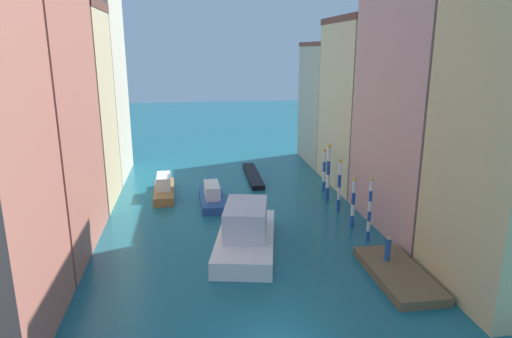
{
  "coord_description": "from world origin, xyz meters",
  "views": [
    {
      "loc": [
        -3.57,
        -17.55,
        13.48
      ],
      "look_at": [
        3.05,
        26.57,
        1.5
      ],
      "focal_mm": 31.5,
      "sensor_mm": 36.0,
      "label": 1
    }
  ],
  "objects_px": {
    "waterfront_dock": "(398,274)",
    "gondola_black": "(253,176)",
    "motorboat_1": "(164,188)",
    "mooring_pole_1": "(353,202)",
    "mooring_pole_4": "(324,170)",
    "person_on_dock": "(388,249)",
    "motorboat_0": "(212,197)",
    "vaporetto_white": "(246,232)",
    "mooring_pole_2": "(339,185)",
    "mooring_pole_3": "(328,172)",
    "mooring_pole_0": "(370,209)"
  },
  "relations": [
    {
      "from": "waterfront_dock",
      "to": "gondola_black",
      "type": "height_order",
      "value": "waterfront_dock"
    },
    {
      "from": "motorboat_1",
      "to": "mooring_pole_1",
      "type": "bearing_deg",
      "value": -34.14
    },
    {
      "from": "mooring_pole_4",
      "to": "motorboat_1",
      "type": "bearing_deg",
      "value": 176.15
    },
    {
      "from": "waterfront_dock",
      "to": "person_on_dock",
      "type": "xyz_separation_m",
      "value": [
        -0.12,
        1.33,
        1.02
      ]
    },
    {
      "from": "gondola_black",
      "to": "person_on_dock",
      "type": "bearing_deg",
      "value": -75.82
    },
    {
      "from": "motorboat_0",
      "to": "gondola_black",
      "type": "bearing_deg",
      "value": 58.16
    },
    {
      "from": "vaporetto_white",
      "to": "mooring_pole_1",
      "type": "bearing_deg",
      "value": 17.21
    },
    {
      "from": "person_on_dock",
      "to": "motorboat_0",
      "type": "relative_size",
      "value": 0.26
    },
    {
      "from": "mooring_pole_4",
      "to": "motorboat_0",
      "type": "distance_m",
      "value": 11.23
    },
    {
      "from": "waterfront_dock",
      "to": "person_on_dock",
      "type": "bearing_deg",
      "value": 95.15
    },
    {
      "from": "mooring_pole_1",
      "to": "motorboat_1",
      "type": "xyz_separation_m",
      "value": [
        -14.88,
        10.09,
        -1.33
      ]
    },
    {
      "from": "mooring_pole_1",
      "to": "mooring_pole_2",
      "type": "xyz_separation_m",
      "value": [
        0.03,
        3.44,
        0.31
      ]
    },
    {
      "from": "mooring_pole_2",
      "to": "gondola_black",
      "type": "xyz_separation_m",
      "value": [
        -5.74,
        11.33,
        -2.11
      ]
    },
    {
      "from": "waterfront_dock",
      "to": "motorboat_1",
      "type": "bearing_deg",
      "value": 128.89
    },
    {
      "from": "vaporetto_white",
      "to": "gondola_black",
      "type": "relative_size",
      "value": 1.08
    },
    {
      "from": "motorboat_0",
      "to": "mooring_pole_3",
      "type": "bearing_deg",
      "value": -3.64
    },
    {
      "from": "person_on_dock",
      "to": "mooring_pole_0",
      "type": "xyz_separation_m",
      "value": [
        0.43,
        4.17,
        1.15
      ]
    },
    {
      "from": "person_on_dock",
      "to": "motorboat_1",
      "type": "distance_m",
      "value": 22.43
    },
    {
      "from": "mooring_pole_2",
      "to": "mooring_pole_4",
      "type": "height_order",
      "value": "mooring_pole_2"
    },
    {
      "from": "mooring_pole_4",
      "to": "gondola_black",
      "type": "relative_size",
      "value": 0.47
    },
    {
      "from": "person_on_dock",
      "to": "mooring_pole_0",
      "type": "height_order",
      "value": "mooring_pole_0"
    },
    {
      "from": "motorboat_0",
      "to": "motorboat_1",
      "type": "xyz_separation_m",
      "value": [
        -4.37,
        3.05,
        0.06
      ]
    },
    {
      "from": "person_on_dock",
      "to": "vaporetto_white",
      "type": "height_order",
      "value": "vaporetto_white"
    },
    {
      "from": "mooring_pole_2",
      "to": "person_on_dock",
      "type": "bearing_deg",
      "value": -91.48
    },
    {
      "from": "mooring_pole_0",
      "to": "vaporetto_white",
      "type": "relative_size",
      "value": 0.48
    },
    {
      "from": "person_on_dock",
      "to": "mooring_pole_4",
      "type": "height_order",
      "value": "mooring_pole_4"
    },
    {
      "from": "mooring_pole_3",
      "to": "gondola_black",
      "type": "bearing_deg",
      "value": 124.03
    },
    {
      "from": "mooring_pole_2",
      "to": "motorboat_1",
      "type": "relative_size",
      "value": 0.68
    },
    {
      "from": "mooring_pole_0",
      "to": "mooring_pole_3",
      "type": "xyz_separation_m",
      "value": [
        -0.23,
        9.09,
        0.25
      ]
    },
    {
      "from": "waterfront_dock",
      "to": "mooring_pole_2",
      "type": "height_order",
      "value": "mooring_pole_2"
    },
    {
      "from": "mooring_pole_4",
      "to": "vaporetto_white",
      "type": "bearing_deg",
      "value": -127.84
    },
    {
      "from": "mooring_pole_0",
      "to": "mooring_pole_4",
      "type": "bearing_deg",
      "value": 88.85
    },
    {
      "from": "vaporetto_white",
      "to": "motorboat_0",
      "type": "xyz_separation_m",
      "value": [
        -1.81,
        9.73,
        -0.53
      ]
    },
    {
      "from": "mooring_pole_2",
      "to": "vaporetto_white",
      "type": "bearing_deg",
      "value": -144.89
    },
    {
      "from": "mooring_pole_3",
      "to": "gondola_black",
      "type": "xyz_separation_m",
      "value": [
        -5.67,
        8.4,
        -2.45
      ]
    },
    {
      "from": "mooring_pole_0",
      "to": "mooring_pole_3",
      "type": "bearing_deg",
      "value": 91.44
    },
    {
      "from": "mooring_pole_2",
      "to": "motorboat_1",
      "type": "bearing_deg",
      "value": 155.98
    },
    {
      "from": "mooring_pole_0",
      "to": "motorboat_1",
      "type": "relative_size",
      "value": 0.71
    },
    {
      "from": "person_on_dock",
      "to": "gondola_black",
      "type": "relative_size",
      "value": 0.18
    },
    {
      "from": "person_on_dock",
      "to": "gondola_black",
      "type": "height_order",
      "value": "person_on_dock"
    },
    {
      "from": "mooring_pole_0",
      "to": "gondola_black",
      "type": "relative_size",
      "value": 0.52
    },
    {
      "from": "mooring_pole_4",
      "to": "gondola_black",
      "type": "distance_m",
      "value": 8.61
    },
    {
      "from": "mooring_pole_0",
      "to": "mooring_pole_1",
      "type": "distance_m",
      "value": 2.75
    },
    {
      "from": "mooring_pole_3",
      "to": "mooring_pole_2",
      "type": "bearing_deg",
      "value": -88.74
    },
    {
      "from": "motorboat_1",
      "to": "waterfront_dock",
      "type": "bearing_deg",
      "value": -51.11
    },
    {
      "from": "mooring_pole_0",
      "to": "mooring_pole_2",
      "type": "distance_m",
      "value": 6.16
    },
    {
      "from": "motorboat_0",
      "to": "mooring_pole_1",
      "type": "bearing_deg",
      "value": -33.81
    },
    {
      "from": "mooring_pole_0",
      "to": "motorboat_1",
      "type": "bearing_deg",
      "value": 139.66
    },
    {
      "from": "mooring_pole_3",
      "to": "mooring_pole_1",
      "type": "bearing_deg",
      "value": -89.7
    },
    {
      "from": "person_on_dock",
      "to": "vaporetto_white",
      "type": "distance_m",
      "value": 9.44
    }
  ]
}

